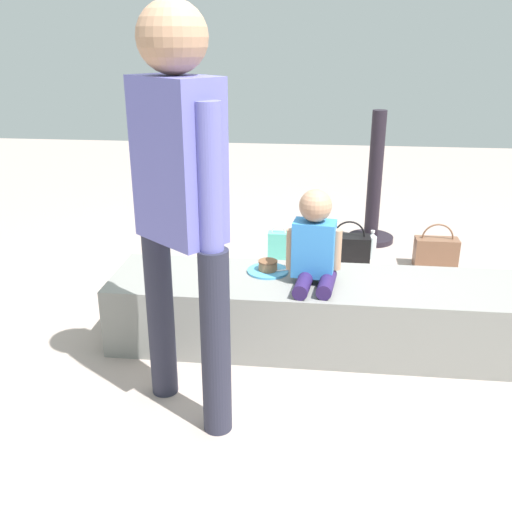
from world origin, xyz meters
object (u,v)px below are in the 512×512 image
object	(u,v)px
cake_plate	(268,268)
handbag_brown_canvas	(436,252)
adult_standing	(180,187)
gift_bag	(286,254)
water_bottle_near_gift	(330,274)
cake_box_white	(426,298)
handbag_black_leather	(348,252)
child_seated	(315,244)
water_bottle_far_side	(372,246)

from	to	relation	value
cake_plate	handbag_brown_canvas	xyz separation A→B (m)	(1.10, 1.10, -0.27)
adult_standing	gift_bag	world-z (taller)	adult_standing
gift_bag	water_bottle_near_gift	size ratio (longest dim) A/B	1.53
water_bottle_near_gift	cake_box_white	xyz separation A→B (m)	(0.58, -0.17, -0.05)
handbag_black_leather	handbag_brown_canvas	distance (m)	0.63
child_seated	water_bottle_near_gift	world-z (taller)	child_seated
child_seated	handbag_black_leather	world-z (taller)	child_seated
gift_bag	cake_box_white	world-z (taller)	gift_bag
child_seated	gift_bag	bearing A→B (deg)	101.62
water_bottle_near_gift	handbag_black_leather	xyz separation A→B (m)	(0.13, 0.36, 0.02)
water_bottle_far_side	handbag_black_leather	world-z (taller)	handbag_black_leather
gift_bag	handbag_black_leather	bearing A→B (deg)	19.98
child_seated	handbag_brown_canvas	xyz separation A→B (m)	(0.85, 1.22, -0.47)
child_seated	cake_plate	bearing A→B (deg)	154.23
water_bottle_near_gift	water_bottle_far_side	world-z (taller)	water_bottle_near_gift
adult_standing	cake_box_white	size ratio (longest dim) A/B	5.06
cake_plate	water_bottle_near_gift	distance (m)	0.76
cake_box_white	handbag_black_leather	bearing A→B (deg)	130.01
water_bottle_far_side	cake_box_white	xyz separation A→B (m)	(0.27, -0.77, -0.04)
water_bottle_far_side	handbag_brown_canvas	xyz separation A→B (m)	(0.44, -0.12, 0.01)
cake_box_white	handbag_brown_canvas	bearing A→B (deg)	75.53
water_bottle_far_side	cake_box_white	world-z (taller)	water_bottle_far_side
water_bottle_near_gift	water_bottle_far_side	xyz separation A→B (m)	(0.31, 0.59, -0.01)
cake_box_white	handbag_black_leather	world-z (taller)	handbag_black_leather
water_bottle_far_side	cake_plate	bearing A→B (deg)	-118.46
handbag_brown_canvas	adult_standing	bearing A→B (deg)	-126.90
cake_plate	handbag_black_leather	bearing A→B (deg)	64.14
child_seated	water_bottle_near_gift	bearing A→B (deg)	81.74
adult_standing	water_bottle_far_side	distance (m)	2.34
adult_standing	handbag_black_leather	bearing A→B (deg)	66.30
cake_plate	gift_bag	size ratio (longest dim) A/B	0.63
adult_standing	handbag_black_leather	size ratio (longest dim) A/B	4.67
adult_standing	water_bottle_far_side	xyz separation A→B (m)	(0.93, 1.94, -0.91)
cake_plate	water_bottle_near_gift	size ratio (longest dim) A/B	0.96
child_seated	water_bottle_near_gift	distance (m)	0.88
cake_plate	cake_box_white	size ratio (longest dim) A/B	0.68
water_bottle_near_gift	gift_bag	bearing A→B (deg)	145.33
handbag_black_leather	cake_plate	bearing A→B (deg)	-115.86
child_seated	handbag_brown_canvas	bearing A→B (deg)	54.92
handbag_brown_canvas	cake_plate	bearing A→B (deg)	-134.96
adult_standing	gift_bag	xyz separation A→B (m)	(0.32, 1.55, -0.85)
cake_box_white	handbag_brown_canvas	xyz separation A→B (m)	(0.17, 0.65, 0.06)
adult_standing	water_bottle_far_side	size ratio (longest dim) A/B	7.63
adult_standing	gift_bag	distance (m)	1.80
cake_plate	gift_bag	xyz separation A→B (m)	(0.05, 0.83, -0.23)
adult_standing	cake_box_white	bearing A→B (deg)	44.27
cake_box_white	water_bottle_near_gift	bearing A→B (deg)	163.18
cake_box_white	child_seated	bearing A→B (deg)	-140.67
cake_plate	child_seated	bearing A→B (deg)	-25.77
handbag_black_leather	handbag_brown_canvas	size ratio (longest dim) A/B	1.10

